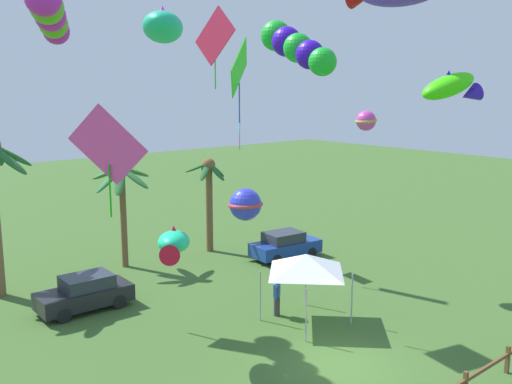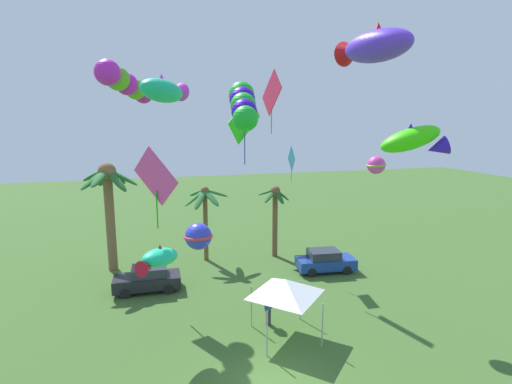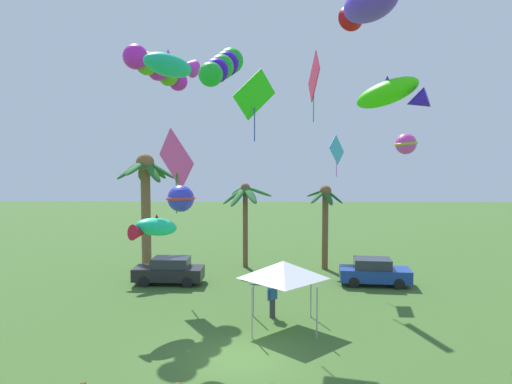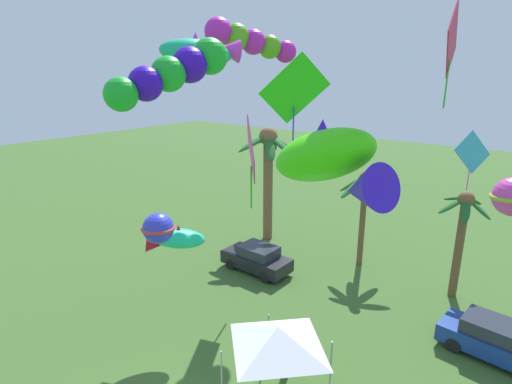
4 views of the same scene
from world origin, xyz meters
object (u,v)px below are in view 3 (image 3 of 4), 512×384
object	(u,v)px
kite_diamond_9	(176,160)
kite_fish_10	(154,227)
palm_tree_2	(325,210)
kite_tube_4	(223,66)
kite_ball_11	(406,144)
kite_diamond_6	(255,96)
kite_tube_2	(155,68)
parked_car_0	(374,272)
kite_diamond_3	(314,78)
parked_car_1	(169,271)
kite_fish_1	(171,65)
palm_tree_0	(145,185)
festival_tent	(283,270)
spectator_0	(272,300)
kite_fish_8	(391,94)
kite_ball_5	(181,198)
palm_tree_1	(245,202)
kite_diamond_0	(337,150)
kite_fish_7	(368,4)

from	to	relation	value
kite_diamond_9	kite_fish_10	bearing A→B (deg)	-91.47
palm_tree_2	kite_tube_4	distance (m)	15.26
kite_ball_11	kite_diamond_6	bearing A→B (deg)	172.28
kite_diamond_9	kite_tube_2	bearing A→B (deg)	130.55
palm_tree_2	parked_car_0	size ratio (longest dim) A/B	1.33
parked_car_0	kite_tube_2	distance (m)	16.77
palm_tree_2	kite_diamond_3	size ratio (longest dim) A/B	1.31
parked_car_1	kite_fish_10	size ratio (longest dim) A/B	1.59
kite_tube_2	kite_diamond_9	size ratio (longest dim) A/B	0.97
kite_diamond_9	kite_fish_1	bearing A→B (deg)	-82.49
palm_tree_0	festival_tent	bearing A→B (deg)	-52.65
palm_tree_2	kite_fish_10	distance (m)	13.28
spectator_0	kite_fish_8	size ratio (longest dim) A/B	0.59
kite_fish_1	kite_diamond_6	xyz separation A→B (m)	(3.77, 0.57, -1.30)
kite_diamond_3	kite_ball_11	distance (m)	8.79
festival_tent	kite_diamond_9	size ratio (longest dim) A/B	0.63
kite_ball_5	kite_diamond_6	xyz separation A→B (m)	(2.85, 3.82, 4.48)
palm_tree_1	kite_tube_4	distance (m)	14.53
kite_diamond_0	kite_tube_4	size ratio (longest dim) A/B	0.68
spectator_0	kite_ball_11	xyz separation A→B (m)	(5.97, 0.45, 7.01)
kite_fish_8	kite_ball_11	xyz separation A→B (m)	(2.08, 5.54, -1.56)
palm_tree_1	parked_car_1	size ratio (longest dim) A/B	1.39
palm_tree_0	spectator_0	bearing A→B (deg)	-50.84
kite_fish_1	kite_fish_8	bearing A→B (deg)	-34.72
palm_tree_1	kite_ball_11	bearing A→B (deg)	-51.88
kite_fish_1	kite_ball_11	xyz separation A→B (m)	(10.58, -0.35, -3.56)
kite_fish_7	parked_car_0	bearing A→B (deg)	74.65
spectator_0	kite_diamond_0	xyz separation A→B (m)	(3.85, 7.20, 6.78)
palm_tree_1	kite_diamond_9	size ratio (longest dim) A/B	1.21
palm_tree_1	kite_diamond_6	distance (m)	10.54
kite_diamond_3	kite_ball_11	world-z (taller)	kite_diamond_3
kite_fish_7	kite_fish_10	size ratio (longest dim) A/B	1.60
palm_tree_1	kite_ball_5	xyz separation A→B (m)	(-2.06, -12.57, 1.35)
spectator_0	kite_tube_4	bearing A→B (deg)	-124.02
palm_tree_0	festival_tent	world-z (taller)	palm_tree_0
parked_car_0	festival_tent	world-z (taller)	festival_tent
kite_fish_1	kite_tube_4	distance (m)	4.61
palm_tree_2	kite_fish_8	size ratio (longest dim) A/B	2.02
palm_tree_0	kite_ball_5	size ratio (longest dim) A/B	4.65
kite_ball_5	kite_tube_2	bearing A→B (deg)	108.22
palm_tree_2	kite_fish_1	size ratio (longest dim) A/B	1.72
kite_fish_1	kite_ball_5	xyz separation A→B (m)	(0.93, -3.25, -5.78)
palm_tree_2	kite_diamond_6	size ratio (longest dim) A/B	1.60
spectator_0	kite_fish_1	size ratio (longest dim) A/B	0.51
festival_tent	palm_tree_1	bearing A→B (deg)	100.27
kite_fish_10	kite_tube_4	bearing A→B (deg)	-37.13
kite_fish_7	kite_tube_2	bearing A→B (deg)	139.23
spectator_0	kite_fish_8	world-z (taller)	kite_fish_8
kite_tube_4	kite_ball_11	world-z (taller)	kite_tube_4
kite_diamond_0	kite_fish_7	size ratio (longest dim) A/B	0.62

